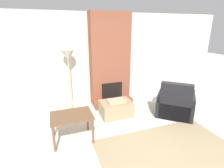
{
  "coord_description": "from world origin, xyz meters",
  "views": [
    {
      "loc": [
        -1.61,
        -1.75,
        2.2
      ],
      "look_at": [
        0.0,
        2.77,
        0.63
      ],
      "focal_mm": 28.0,
      "sensor_mm": 36.0,
      "label": 1
    }
  ],
  "objects": [
    {
      "name": "ottoman",
      "position": [
        -0.14,
        2.07,
        0.2
      ],
      "size": [
        0.79,
        0.56,
        0.44
      ],
      "color": "#998460",
      "rests_on": "ground_plane"
    },
    {
      "name": "area_rug",
      "position": [
        0.28,
        0.45,
        0.01
      ],
      "size": [
        2.56,
        1.52,
        0.01
      ],
      "primitive_type": "cube",
      "color": "#9E8966",
      "rests_on": "ground_plane"
    },
    {
      "name": "armchair",
      "position": [
        1.36,
        1.63,
        0.28
      ],
      "size": [
        1.35,
        1.36,
        0.94
      ],
      "rotation": [
        0.0,
        0.0,
        2.4
      ],
      "color": "black",
      "rests_on": "ground_plane"
    },
    {
      "name": "wall_back",
      "position": [
        0.0,
        3.17,
        1.3
      ],
      "size": [
        7.69,
        0.06,
        2.6
      ],
      "primitive_type": "cube",
      "color": "beige",
      "rests_on": "ground_plane"
    },
    {
      "name": "fireplace",
      "position": [
        0.0,
        2.94,
        1.23
      ],
      "size": [
        1.14,
        0.64,
        2.6
      ],
      "color": "brown",
      "rests_on": "ground_plane"
    },
    {
      "name": "floor_lamp_left",
      "position": [
        -1.18,
        2.82,
        1.44
      ],
      "size": [
        0.34,
        0.34,
        1.65
      ],
      "color": "tan",
      "rests_on": "ground_plane"
    },
    {
      "name": "side_table",
      "position": [
        -1.34,
        1.4,
        0.5
      ],
      "size": [
        0.81,
        0.59,
        0.56
      ],
      "color": "brown",
      "rests_on": "ground_plane"
    }
  ]
}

